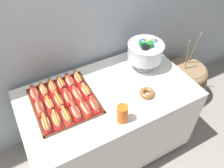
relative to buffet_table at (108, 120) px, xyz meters
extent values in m
plane|color=gray|center=(0.00, 0.00, -0.41)|extent=(10.00, 10.00, 0.00)
cube|color=#9EA8B2|center=(0.00, 0.50, 0.89)|extent=(6.00, 0.10, 2.60)
cube|color=white|center=(0.00, 0.00, 0.00)|extent=(1.44, 0.82, 0.74)
cylinder|color=black|center=(0.62, -0.30, -0.39)|extent=(0.05, 0.05, 0.04)
cylinder|color=black|center=(-0.62, 0.30, -0.39)|extent=(0.05, 0.05, 0.04)
cylinder|color=black|center=(0.62, 0.30, -0.39)|extent=(0.05, 0.05, 0.04)
cylinder|color=#896B4C|center=(1.11, 0.17, -0.17)|extent=(0.38, 0.38, 0.48)
torus|color=#896B4C|center=(1.11, 0.17, -0.35)|extent=(0.53, 0.53, 0.11)
torus|color=#896B4C|center=(1.11, 0.17, -0.23)|extent=(0.55, 0.55, 0.11)
torus|color=#896B4C|center=(1.11, 0.17, -0.11)|extent=(0.51, 0.51, 0.11)
torus|color=#896B4C|center=(1.11, 0.17, 0.01)|extent=(0.47, 0.47, 0.11)
cylinder|color=#937F56|center=(1.04, 0.17, 0.26)|extent=(0.05, 0.02, 0.38)
cylinder|color=#937F56|center=(1.17, 0.20, 0.29)|extent=(0.02, 0.07, 0.43)
cube|color=#56331E|center=(-0.35, 0.08, 0.37)|extent=(0.49, 0.53, 0.01)
cube|color=#56331E|center=(-0.35, -0.18, 0.38)|extent=(0.48, 0.02, 0.01)
cube|color=#56331E|center=(-0.35, 0.33, 0.38)|extent=(0.48, 0.02, 0.01)
cube|color=#56331E|center=(-0.58, 0.08, 0.38)|extent=(0.02, 0.53, 0.01)
cube|color=#56331E|center=(-0.12, 0.08, 0.38)|extent=(0.02, 0.53, 0.01)
cube|color=#B21414|center=(-0.54, -0.08, 0.39)|extent=(0.07, 0.17, 0.02)
ellipsoid|color=beige|center=(-0.54, -0.08, 0.41)|extent=(0.06, 0.16, 0.04)
cylinder|color=#9E4C38|center=(-0.54, -0.08, 0.42)|extent=(0.04, 0.16, 0.03)
cylinder|color=yellow|center=(-0.54, -0.08, 0.43)|extent=(0.02, 0.14, 0.01)
cube|color=red|center=(-0.46, -0.08, 0.39)|extent=(0.07, 0.18, 0.02)
ellipsoid|color=#E0BC7F|center=(-0.46, -0.08, 0.41)|extent=(0.06, 0.17, 0.04)
cylinder|color=#A8563D|center=(-0.46, -0.08, 0.42)|extent=(0.04, 0.16, 0.03)
cylinder|color=yellow|center=(-0.46, -0.08, 0.43)|extent=(0.02, 0.13, 0.01)
cube|color=red|center=(-0.39, -0.09, 0.39)|extent=(0.06, 0.18, 0.02)
ellipsoid|color=tan|center=(-0.39, -0.09, 0.41)|extent=(0.05, 0.16, 0.04)
cylinder|color=#A8563D|center=(-0.39, -0.09, 0.42)|extent=(0.03, 0.15, 0.03)
cylinder|color=yellow|center=(-0.39, -0.09, 0.44)|extent=(0.01, 0.13, 0.01)
cube|color=#B21414|center=(-0.31, -0.09, 0.39)|extent=(0.07, 0.18, 0.02)
ellipsoid|color=beige|center=(-0.31, -0.09, 0.41)|extent=(0.06, 0.16, 0.04)
cylinder|color=#9E4C38|center=(-0.31, -0.09, 0.42)|extent=(0.04, 0.16, 0.03)
cylinder|color=red|center=(-0.31, -0.09, 0.44)|extent=(0.01, 0.14, 0.01)
cube|color=red|center=(-0.24, -0.09, 0.39)|extent=(0.06, 0.18, 0.02)
ellipsoid|color=beige|center=(-0.24, -0.09, 0.41)|extent=(0.05, 0.16, 0.04)
cylinder|color=#9E4C38|center=(-0.24, -0.09, 0.42)|extent=(0.03, 0.16, 0.03)
cylinder|color=red|center=(-0.24, -0.09, 0.43)|extent=(0.01, 0.14, 0.01)
cube|color=#B21414|center=(-0.16, -0.09, 0.39)|extent=(0.07, 0.17, 0.02)
ellipsoid|color=beige|center=(-0.16, -0.09, 0.41)|extent=(0.06, 0.15, 0.04)
cylinder|color=brown|center=(-0.16, -0.09, 0.42)|extent=(0.04, 0.14, 0.03)
cylinder|color=red|center=(-0.16, -0.09, 0.43)|extent=(0.01, 0.12, 0.01)
cube|color=red|center=(-0.54, 0.08, 0.39)|extent=(0.07, 0.18, 0.02)
ellipsoid|color=tan|center=(-0.54, 0.08, 0.41)|extent=(0.06, 0.17, 0.04)
cylinder|color=#9E4C38|center=(-0.54, 0.08, 0.42)|extent=(0.04, 0.17, 0.03)
cylinder|color=red|center=(-0.54, 0.08, 0.44)|extent=(0.01, 0.14, 0.01)
cube|color=#B21414|center=(-0.46, 0.08, 0.39)|extent=(0.07, 0.16, 0.02)
ellipsoid|color=#E0BC7F|center=(-0.46, 0.08, 0.41)|extent=(0.05, 0.14, 0.04)
cylinder|color=#9E4C38|center=(-0.46, 0.08, 0.42)|extent=(0.03, 0.14, 0.03)
cylinder|color=yellow|center=(-0.46, 0.08, 0.43)|extent=(0.01, 0.12, 0.01)
cube|color=red|center=(-0.39, 0.08, 0.39)|extent=(0.07, 0.19, 0.02)
ellipsoid|color=#E0BC7F|center=(-0.39, 0.08, 0.41)|extent=(0.06, 0.17, 0.04)
cylinder|color=brown|center=(-0.39, 0.08, 0.42)|extent=(0.04, 0.16, 0.03)
cylinder|color=yellow|center=(-0.39, 0.08, 0.44)|extent=(0.01, 0.14, 0.01)
cube|color=#B21414|center=(-0.31, 0.08, 0.39)|extent=(0.08, 0.18, 0.02)
ellipsoid|color=tan|center=(-0.31, 0.08, 0.41)|extent=(0.06, 0.17, 0.04)
cylinder|color=brown|center=(-0.31, 0.08, 0.42)|extent=(0.04, 0.16, 0.03)
cylinder|color=red|center=(-0.31, 0.08, 0.43)|extent=(0.02, 0.14, 0.01)
cube|color=red|center=(-0.24, 0.08, 0.39)|extent=(0.07, 0.17, 0.02)
ellipsoid|color=tan|center=(-0.24, 0.08, 0.41)|extent=(0.06, 0.16, 0.04)
cylinder|color=#A8563D|center=(-0.24, 0.08, 0.42)|extent=(0.03, 0.16, 0.03)
cylinder|color=red|center=(-0.24, 0.08, 0.43)|extent=(0.01, 0.13, 0.01)
cube|color=#B21414|center=(-0.16, 0.08, 0.39)|extent=(0.07, 0.16, 0.02)
ellipsoid|color=#E0BC7F|center=(-0.16, 0.08, 0.41)|extent=(0.06, 0.15, 0.04)
cylinder|color=#A8563D|center=(-0.16, 0.08, 0.42)|extent=(0.03, 0.15, 0.03)
cylinder|color=yellow|center=(-0.16, 0.08, 0.43)|extent=(0.01, 0.12, 0.01)
cube|color=red|center=(-0.53, 0.25, 0.39)|extent=(0.07, 0.17, 0.02)
ellipsoid|color=#E0BC7F|center=(-0.53, 0.25, 0.41)|extent=(0.05, 0.16, 0.04)
cylinder|color=brown|center=(-0.53, 0.25, 0.42)|extent=(0.03, 0.16, 0.03)
cylinder|color=red|center=(-0.53, 0.25, 0.43)|extent=(0.01, 0.13, 0.01)
cube|color=#B21414|center=(-0.46, 0.25, 0.39)|extent=(0.07, 0.18, 0.02)
ellipsoid|color=beige|center=(-0.46, 0.25, 0.41)|extent=(0.05, 0.16, 0.04)
cylinder|color=#A8563D|center=(-0.46, 0.25, 0.42)|extent=(0.03, 0.15, 0.03)
cylinder|color=yellow|center=(-0.46, 0.25, 0.43)|extent=(0.01, 0.13, 0.01)
cube|color=red|center=(-0.38, 0.24, 0.39)|extent=(0.06, 0.18, 0.02)
ellipsoid|color=beige|center=(-0.38, 0.24, 0.41)|extent=(0.05, 0.17, 0.04)
cylinder|color=brown|center=(-0.38, 0.24, 0.42)|extent=(0.03, 0.16, 0.03)
cylinder|color=yellow|center=(-0.38, 0.24, 0.44)|extent=(0.01, 0.14, 0.01)
cube|color=#B21414|center=(-0.31, 0.24, 0.39)|extent=(0.07, 0.16, 0.02)
ellipsoid|color=beige|center=(-0.31, 0.24, 0.41)|extent=(0.06, 0.15, 0.04)
cylinder|color=brown|center=(-0.31, 0.24, 0.43)|extent=(0.04, 0.14, 0.03)
cylinder|color=yellow|center=(-0.31, 0.24, 0.44)|extent=(0.01, 0.12, 0.01)
cube|color=red|center=(-0.23, 0.24, 0.39)|extent=(0.07, 0.17, 0.02)
ellipsoid|color=beige|center=(-0.23, 0.24, 0.41)|extent=(0.06, 0.16, 0.04)
cylinder|color=#9E4C38|center=(-0.23, 0.24, 0.42)|extent=(0.03, 0.16, 0.03)
cylinder|color=red|center=(-0.23, 0.24, 0.44)|extent=(0.01, 0.13, 0.01)
cube|color=#B21414|center=(-0.16, 0.24, 0.39)|extent=(0.07, 0.18, 0.02)
ellipsoid|color=#E0BC7F|center=(-0.16, 0.24, 0.41)|extent=(0.05, 0.16, 0.04)
cylinder|color=#9E4C38|center=(-0.16, 0.24, 0.42)|extent=(0.04, 0.16, 0.03)
cylinder|color=yellow|center=(-0.16, 0.24, 0.44)|extent=(0.01, 0.14, 0.01)
cylinder|color=silver|center=(0.45, 0.14, 0.38)|extent=(0.18, 0.18, 0.02)
cone|color=silver|center=(0.45, 0.14, 0.43)|extent=(0.06, 0.06, 0.07)
cylinder|color=silver|center=(0.45, 0.14, 0.53)|extent=(0.31, 0.31, 0.14)
torus|color=silver|center=(0.45, 0.14, 0.61)|extent=(0.32, 0.32, 0.02)
cylinder|color=#B7BCC6|center=(0.53, 0.14, 0.58)|extent=(0.10, 0.12, 0.14)
cylinder|color=yellow|center=(0.45, 0.15, 0.58)|extent=(0.08, 0.09, 0.13)
cylinder|color=#1E47B2|center=(0.44, 0.16, 0.58)|extent=(0.13, 0.10, 0.15)
cylinder|color=#197A33|center=(0.41, 0.13, 0.58)|extent=(0.09, 0.12, 0.14)
cylinder|color=black|center=(0.41, 0.10, 0.58)|extent=(0.10, 0.10, 0.13)
cylinder|color=#197A33|center=(0.46, 0.10, 0.58)|extent=(0.09, 0.10, 0.13)
cylinder|color=#EA5B19|center=(-0.04, -0.30, 0.43)|extent=(0.08, 0.08, 0.11)
cylinder|color=#EA5B19|center=(-0.04, -0.30, 0.44)|extent=(0.08, 0.08, 0.11)
cylinder|color=#EA5B19|center=(-0.04, -0.30, 0.46)|extent=(0.08, 0.08, 0.11)
torus|color=brown|center=(0.26, -0.17, 0.39)|extent=(0.13, 0.13, 0.04)
camera|label=1|loc=(-0.58, -1.13, 1.71)|focal=36.00mm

